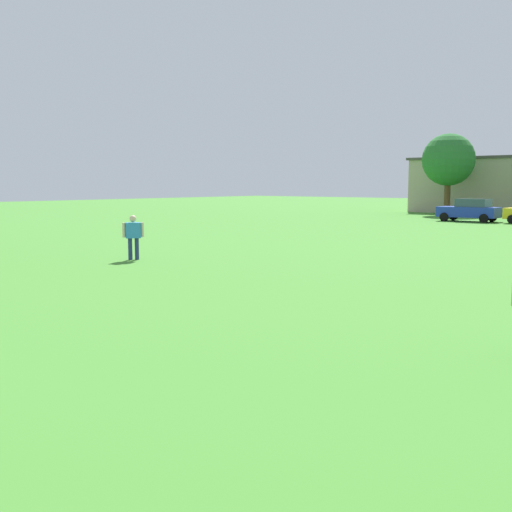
# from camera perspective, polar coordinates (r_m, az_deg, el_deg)

# --- Properties ---
(ground_plane) EXTENTS (160.00, 160.00, 0.00)m
(ground_plane) POSITION_cam_1_polar(r_m,az_deg,el_deg) (31.78, 20.67, 1.30)
(ground_plane) COLOR #42842D
(bystander_midfield) EXTENTS (0.55, 0.66, 1.64)m
(bystander_midfield) POSITION_cam_1_polar(r_m,az_deg,el_deg) (22.85, -11.37, 2.08)
(bystander_midfield) COLOR navy
(bystander_midfield) RESTS_ON ground
(parked_car_blue_0) EXTENTS (4.30, 2.02, 1.68)m
(parked_car_blue_0) POSITION_cam_1_polar(r_m,az_deg,el_deg) (47.84, 19.28, 4.07)
(parked_car_blue_0) COLOR #1E38AD
(parked_car_blue_0) RESTS_ON ground
(tree_far_left) EXTENTS (4.62, 4.62, 7.20)m
(tree_far_left) POSITION_cam_1_polar(r_m,az_deg,el_deg) (57.52, 17.50, 8.52)
(tree_far_left) COLOR brown
(tree_far_left) RESTS_ON ground
(house_left) EXTENTS (13.21, 7.34, 5.29)m
(house_left) POSITION_cam_1_polar(r_m,az_deg,el_deg) (63.20, 20.63, 6.21)
(house_left) COLOR tan
(house_left) RESTS_ON ground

